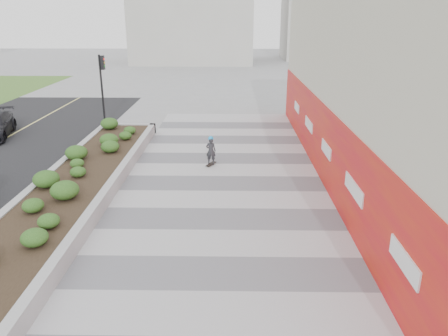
# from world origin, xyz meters

# --- Properties ---
(ground) EXTENTS (160.00, 160.00, 0.00)m
(ground) POSITION_xyz_m (0.00, 0.00, 0.00)
(ground) COLOR gray
(ground) RESTS_ON ground
(walkway) EXTENTS (8.00, 36.00, 0.01)m
(walkway) POSITION_xyz_m (0.00, 3.00, 0.01)
(walkway) COLOR #A8A8AD
(walkway) RESTS_ON ground
(building) EXTENTS (6.04, 24.08, 8.00)m
(building) POSITION_xyz_m (6.98, 8.98, 3.98)
(building) COLOR beige
(building) RESTS_ON ground
(planter) EXTENTS (3.00, 18.00, 0.90)m
(planter) POSITION_xyz_m (-5.50, 7.00, 0.42)
(planter) COLOR #9E9EA0
(planter) RESTS_ON ground
(traffic_signal_near) EXTENTS (0.33, 0.28, 4.20)m
(traffic_signal_near) POSITION_xyz_m (-7.23, 17.50, 2.76)
(traffic_signal_near) COLOR black
(traffic_signal_near) RESTS_ON ground
(manhole_cover) EXTENTS (0.44, 0.44, 0.01)m
(manhole_cover) POSITION_xyz_m (0.50, 3.00, 0.00)
(manhole_cover) COLOR #595654
(manhole_cover) RESTS_ON ground
(skateboarder) EXTENTS (0.48, 0.74, 1.35)m
(skateboarder) POSITION_xyz_m (-0.60, 10.40, 0.69)
(skateboarder) COLOR beige
(skateboarder) RESTS_ON ground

